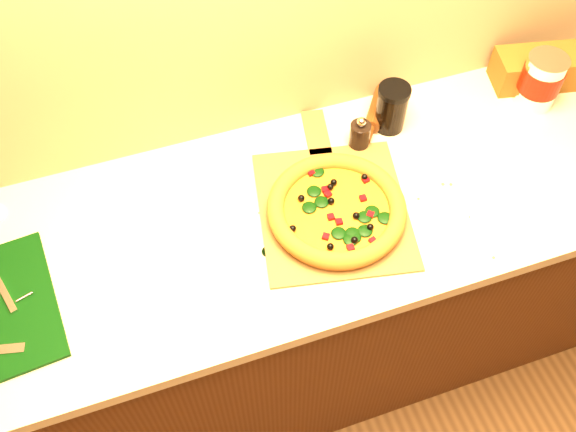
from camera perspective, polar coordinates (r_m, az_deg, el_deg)
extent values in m
cube|color=#4C2610|center=(2.07, 1.98, -6.77)|extent=(2.80, 0.65, 0.86)
cube|color=beige|center=(1.68, 2.41, 0.57)|extent=(2.84, 0.68, 0.04)
cube|color=brown|center=(1.66, 4.03, 0.56)|extent=(0.45, 0.48, 0.01)
cube|color=brown|center=(1.83, 2.54, 7.42)|extent=(0.09, 0.18, 0.01)
cylinder|color=#BE792F|center=(1.64, 4.31, 0.28)|extent=(0.33, 0.33, 0.02)
cylinder|color=yellow|center=(1.63, 4.33, 0.53)|extent=(0.28, 0.28, 0.01)
torus|color=brown|center=(1.62, 4.35, 0.69)|extent=(0.35, 0.35, 0.04)
ellipsoid|color=black|center=(1.65, 5.64, 2.01)|extent=(0.04, 0.04, 0.01)
sphere|color=black|center=(1.59, 3.24, -0.16)|extent=(0.02, 0.02, 0.02)
cube|color=#95050B|center=(1.60, 5.73, -0.52)|extent=(0.02, 0.02, 0.01)
cube|color=silver|center=(1.65, -23.82, -6.39)|extent=(0.05, 0.11, 0.01)
cylinder|color=silver|center=(1.63, -22.39, -6.66)|extent=(0.04, 0.02, 0.01)
cylinder|color=black|center=(1.58, -1.84, -3.18)|extent=(0.04, 0.04, 0.01)
cylinder|color=black|center=(1.78, 6.39, 7.12)|extent=(0.06, 0.06, 0.08)
sphere|color=silver|center=(1.74, 6.55, 8.31)|extent=(0.03, 0.03, 0.03)
cylinder|color=#52290E|center=(1.91, 8.17, 10.16)|extent=(0.17, 0.21, 0.05)
cylinder|color=#52290E|center=(2.01, 9.04, 12.81)|extent=(0.05, 0.05, 0.02)
cylinder|color=#52290E|center=(1.81, 7.23, 7.21)|extent=(0.05, 0.05, 0.02)
cylinder|color=silver|center=(2.00, 21.53, 11.12)|extent=(0.11, 0.11, 0.16)
cylinder|color=maroon|center=(1.99, 21.61, 11.29)|extent=(0.12, 0.12, 0.07)
cube|color=brown|center=(2.10, 22.72, 12.12)|extent=(0.38, 0.19, 0.10)
cylinder|color=black|center=(1.82, 9.16, 9.31)|extent=(0.08, 0.08, 0.13)
cylinder|color=black|center=(1.78, 9.47, 10.93)|extent=(0.09, 0.09, 0.02)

